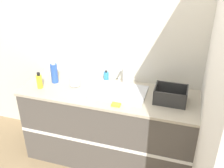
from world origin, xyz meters
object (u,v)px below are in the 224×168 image
Objects in this scene: bottle_blue at (54,73)px; soap_dispenser at (106,76)px; dish_rack at (170,96)px; paper_towel_roll at (74,76)px; sink at (119,91)px; bottle_yellow at (39,81)px.

soap_dispenser is at bearing 22.03° from bottle_blue.
dish_rack reaches higher than soap_dispenser.
dish_rack is (1.07, -0.02, -0.07)m from paper_towel_roll.
bottle_blue is 0.60m from soap_dispenser.
dish_rack is at bearing -1.48° from sink.
bottle_blue is (-0.79, 0.02, 0.11)m from sink.
dish_rack is 1.33m from bottle_blue.
sink is at bearing -0.53° from paper_towel_roll.
paper_towel_roll is at bearing -3.48° from bottle_blue.
bottle_blue is at bearing 61.87° from bottle_yellow.
soap_dispenser is at bearing 39.25° from paper_towel_roll.
sink is 0.90m from bottle_yellow.
bottle_blue is 1.47× the size of bottle_yellow.
paper_towel_roll is at bearing 24.17° from bottle_yellow.
paper_towel_roll is 0.39m from bottle_yellow.
bottle_blue is (-0.26, 0.02, -0.00)m from paper_towel_roll.
dish_rack is 2.69× the size of soap_dispenser.
sink is 4.79× the size of soap_dispenser.
paper_towel_roll reaches higher than soap_dispenser.
bottle_blue is at bearing 178.50° from dish_rack.
soap_dispenser is at bearing 31.63° from bottle_yellow.
soap_dispenser is (0.56, 0.23, -0.07)m from bottle_blue.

